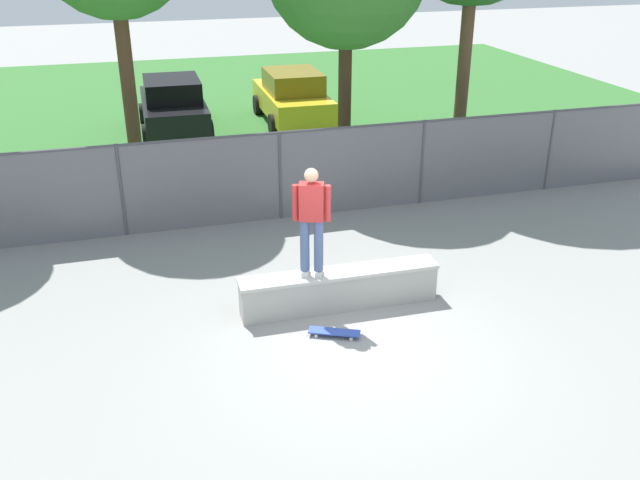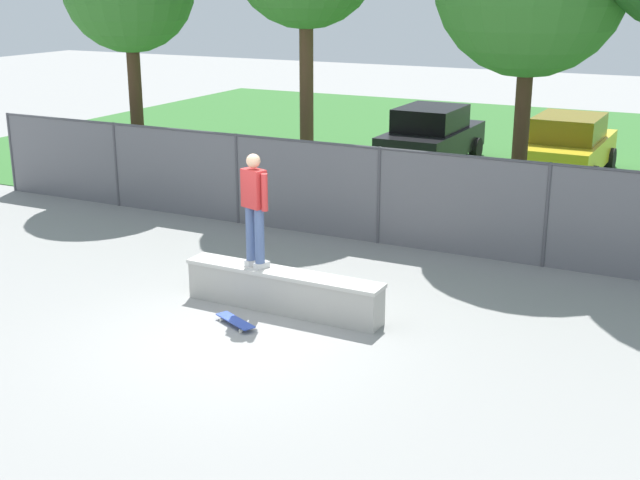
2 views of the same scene
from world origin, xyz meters
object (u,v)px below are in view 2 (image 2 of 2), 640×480
at_px(concrete_ledge, 283,291).
at_px(skateboard, 235,321).
at_px(skateboarder, 254,205).
at_px(car_black, 431,136).
at_px(car_yellow, 568,146).

xyz_separation_m(concrete_ledge, skateboard, (-0.35, -0.86, -0.26)).
bearing_deg(skateboarder, concrete_ledge, 2.24).
bearing_deg(car_black, car_yellow, 1.77).
bearing_deg(skateboarder, car_black, 95.72).
distance_m(skateboarder, skateboard, 1.81).
distance_m(skateboarder, car_black, 11.63).
bearing_deg(car_black, skateboard, -84.09).
relative_size(concrete_ledge, car_black, 0.79).
xyz_separation_m(car_black, car_yellow, (3.75, 0.12, 0.00)).
xyz_separation_m(skateboard, car_yellow, (2.46, 12.50, 0.77)).
height_order(skateboard, car_black, car_black).
distance_m(car_black, car_yellow, 3.75).
distance_m(skateboarder, car_yellow, 11.97).
bearing_deg(concrete_ledge, car_black, 98.07).
relative_size(skateboard, car_black, 0.19).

